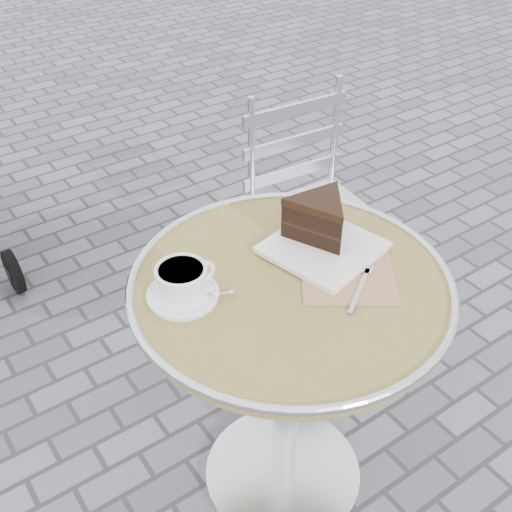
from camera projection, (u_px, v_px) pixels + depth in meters
ground at (282, 475)px, 1.85m from camera, size 80.00×80.00×0.00m
cafe_table at (289, 335)px, 1.50m from camera, size 0.72×0.72×0.74m
cappuccino_set at (183, 284)px, 1.34m from camera, size 0.17×0.15×0.08m
cake_plate_set at (321, 225)px, 1.47m from camera, size 0.29×0.39×0.12m
bistro_chair at (305, 186)px, 2.11m from camera, size 0.41×0.41×0.84m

